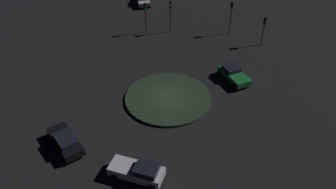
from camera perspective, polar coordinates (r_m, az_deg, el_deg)
name	(u,v)px	position (r m, az deg, el deg)	size (l,w,h in m)	color
ground_plane	(168,99)	(37.52, 0.00, -0.70)	(116.97, 116.97, 0.00)	black
roundabout_island	(168,98)	(37.44, 0.00, -0.55)	(8.84, 8.84, 0.25)	#263823
car_white	(138,171)	(29.61, -4.67, -11.86)	(3.31, 4.71, 1.55)	white
car_green	(234,74)	(40.50, 10.24, 3.14)	(4.37, 3.22, 1.40)	#1E7238
car_black	(65,141)	(33.12, -15.75, -7.04)	(4.64, 3.78, 1.37)	black
traffic_light_northwest	(264,25)	(46.96, 14.80, 10.40)	(0.38, 0.39, 3.84)	#2D2D2D
traffic_light_northwest_near	(231,12)	(48.76, 9.87, 12.65)	(0.40, 0.37, 4.42)	#2D2D2D
traffic_light_west	(145,12)	(48.45, -3.55, 12.73)	(0.37, 0.33, 4.15)	#2D2D2D
traffic_light_west_near	(170,11)	(48.43, 0.38, 12.97)	(0.37, 0.32, 4.36)	#2D2D2D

